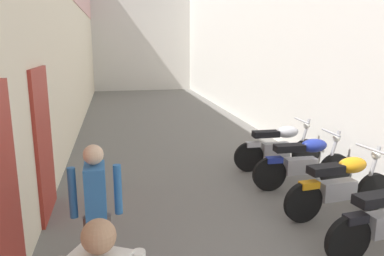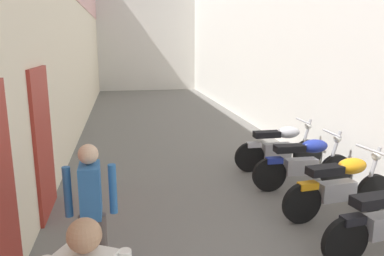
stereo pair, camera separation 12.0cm
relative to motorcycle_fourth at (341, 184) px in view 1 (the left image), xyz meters
name	(u,v)px [view 1 (the left image)]	position (x,y,z in m)	size (l,w,h in m)	color
ground_plane	(184,153)	(-1.68, 3.72, -0.50)	(36.70, 36.70, 0.00)	#66635E
building_left	(60,9)	(-4.48, 5.67, 2.86)	(0.45, 20.70, 6.67)	beige
building_right	(268,36)	(1.14, 5.72, 2.24)	(0.45, 20.70, 5.49)	silver
building_far_end	(141,37)	(-1.68, 17.07, 2.38)	(8.23, 2.00, 5.77)	beige
motorcycle_fourth	(341,184)	(0.00, 0.00, 0.00)	(1.85, 0.58, 1.04)	black
motorcycle_fifth	(304,161)	(0.00, 1.13, 0.00)	(1.85, 0.58, 1.04)	black
motorcycle_sixth	(279,146)	(0.00, 2.18, 0.00)	(1.85, 0.58, 1.04)	black
pedestrian_mid_alley	(96,207)	(-3.44, -1.02, 0.42)	(0.52, 0.34, 1.57)	#564C47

